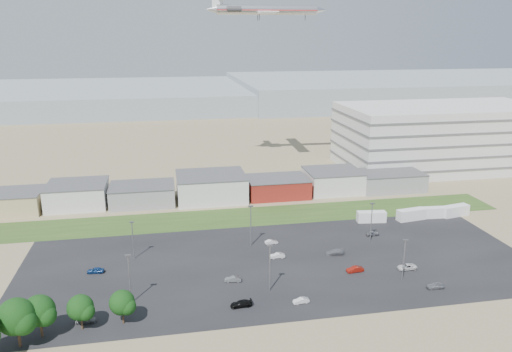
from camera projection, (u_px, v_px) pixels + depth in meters
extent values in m
plane|color=#877956|center=(278.00, 309.00, 98.19)|extent=(700.00, 700.00, 0.00)
cube|color=black|center=(279.00, 263.00, 117.98)|extent=(120.00, 50.00, 0.01)
cube|color=#2A481B|center=(238.00, 217.00, 147.33)|extent=(160.00, 16.00, 0.02)
cube|color=silver|center=(443.00, 136.00, 200.60)|extent=(80.00, 40.00, 25.00)
imported|color=silver|center=(407.00, 267.00, 114.57)|extent=(4.50, 2.12, 1.24)
imported|color=maroon|center=(355.00, 269.00, 113.32)|extent=(4.08, 1.76, 1.31)
imported|color=#A5A5AA|center=(435.00, 286.00, 105.95)|extent=(3.91, 1.75, 1.30)
imported|color=black|center=(241.00, 304.00, 98.92)|extent=(4.44, 1.98, 1.27)
imported|color=#595B5E|center=(233.00, 279.00, 108.91)|extent=(3.78, 1.72, 1.20)
imported|color=navy|center=(96.00, 270.00, 112.90)|extent=(3.93, 1.97, 1.29)
imported|color=silver|center=(277.00, 256.00, 120.46)|extent=(3.73, 1.31, 1.23)
imported|color=#A5A5AA|center=(373.00, 233.00, 133.86)|extent=(3.65, 1.58, 1.22)
imported|color=#595B5E|center=(86.00, 320.00, 93.50)|extent=(3.91, 1.71, 1.12)
imported|color=silver|center=(271.00, 242.00, 128.57)|extent=(3.44, 1.47, 1.10)
imported|color=#A5A5AA|center=(335.00, 252.00, 122.32)|extent=(4.66, 2.23, 1.31)
imported|color=silver|center=(301.00, 301.00, 100.25)|extent=(3.42, 1.46, 1.09)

